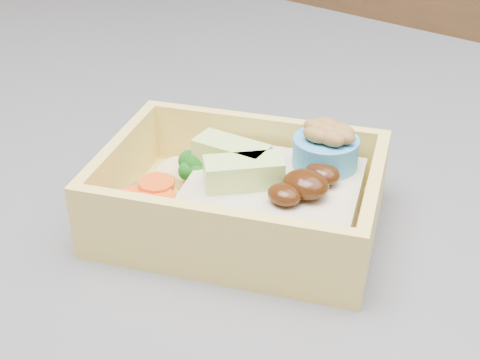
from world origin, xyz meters
The scene contains 1 object.
bento_box centered at (0.00, -0.14, 0.94)m, with size 0.22×0.19×0.07m.
Camera 1 is at (0.23, -0.44, 1.19)m, focal length 50.00 mm.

